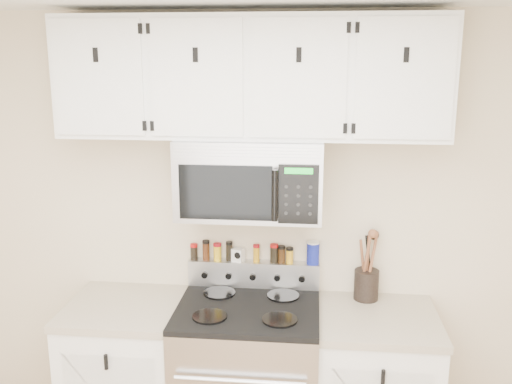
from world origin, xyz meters
The scene contains 16 objects.
back_wall centered at (0.00, 1.75, 1.25)m, with size 3.50×0.01×2.50m, color beige.
range centered at (0.00, 1.43, 0.49)m, with size 0.76×0.65×1.10m.
base_cabinet_left centered at (-0.69, 1.45, 0.46)m, with size 0.64×0.62×0.92m.
microwave centered at (0.00, 1.55, 1.63)m, with size 0.76×0.44×0.42m.
upper_cabinets centered at (0.00, 1.58, 2.15)m, with size 2.00×0.35×0.62m.
utensil_crock centered at (0.64, 1.66, 1.02)m, with size 0.14×0.14×0.40m.
kitchen_timer centered at (-0.09, 1.71, 1.14)m, with size 0.06×0.05×0.08m, color white.
salt_canister centered at (0.34, 1.71, 1.17)m, with size 0.07×0.07×0.13m.
spice_jar_0 centered at (-0.35, 1.71, 1.15)m, with size 0.04×0.04×0.09m.
spice_jar_1 centered at (-0.28, 1.71, 1.16)m, with size 0.04×0.04×0.12m.
spice_jar_2 centered at (-0.21, 1.71, 1.15)m, with size 0.05×0.05×0.10m.
spice_jar_3 centered at (-0.14, 1.71, 1.16)m, with size 0.04×0.04×0.11m.
spice_jar_4 centered at (0.02, 1.71, 1.15)m, with size 0.04×0.04×0.10m.
spice_jar_5 centered at (0.12, 1.71, 1.16)m, with size 0.05×0.05×0.11m.
spice_jar_6 centered at (0.16, 1.71, 1.15)m, with size 0.04×0.04×0.10m.
spice_jar_7 centered at (0.21, 1.71, 1.15)m, with size 0.04×0.04×0.09m.
Camera 1 is at (0.34, -1.38, 2.26)m, focal length 40.00 mm.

